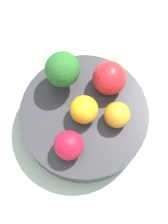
# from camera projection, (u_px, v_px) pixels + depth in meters

# --- Properties ---
(ground_plane) EXTENTS (6.00, 6.00, 0.00)m
(ground_plane) POSITION_uv_depth(u_px,v_px,m) (84.00, 125.00, 0.66)
(ground_plane) COLOR gray
(table_surface) EXTENTS (1.20, 1.20, 0.02)m
(table_surface) POSITION_uv_depth(u_px,v_px,m) (84.00, 123.00, 0.65)
(table_surface) COLOR #B2C6B2
(table_surface) RESTS_ON ground_plane
(bowl) EXTENTS (0.21, 0.21, 0.04)m
(bowl) POSITION_uv_depth(u_px,v_px,m) (84.00, 118.00, 0.62)
(bowl) COLOR #2D2D33
(bowl) RESTS_ON table_surface
(broccoli) EXTENTS (0.06, 0.06, 0.07)m
(broccoli) POSITION_uv_depth(u_px,v_px,m) (63.00, 70.00, 0.57)
(broccoli) COLOR #99C17A
(broccoli) RESTS_ON bowl
(apple_red) EXTENTS (0.05, 0.05, 0.05)m
(apple_red) POSITION_uv_depth(u_px,v_px,m) (110.00, 78.00, 0.59)
(apple_red) COLOR red
(apple_red) RESTS_ON bowl
(apple_green) EXTENTS (0.05, 0.05, 0.05)m
(apple_green) POSITION_uv_depth(u_px,v_px,m) (69.00, 145.00, 0.56)
(apple_green) COLOR #B7142D
(apple_green) RESTS_ON bowl
(orange_front) EXTENTS (0.04, 0.04, 0.04)m
(orange_front) POSITION_uv_depth(u_px,v_px,m) (117.00, 113.00, 0.57)
(orange_front) COLOR orange
(orange_front) RESTS_ON bowl
(orange_back) EXTENTS (0.04, 0.04, 0.04)m
(orange_back) POSITION_uv_depth(u_px,v_px,m) (87.00, 107.00, 0.58)
(orange_back) COLOR orange
(orange_back) RESTS_ON bowl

